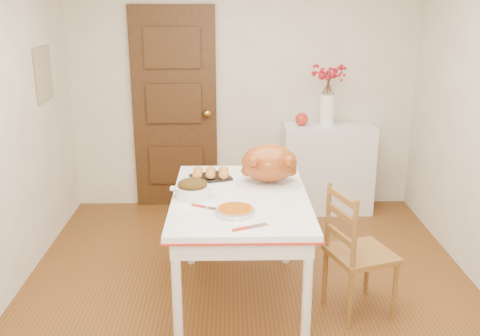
{
  "coord_description": "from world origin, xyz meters",
  "views": [
    {
      "loc": [
        -0.14,
        -3.52,
        2.14
      ],
      "look_at": [
        -0.07,
        0.05,
        1.01
      ],
      "focal_mm": 40.93,
      "sensor_mm": 36.0,
      "label": 1
    }
  ],
  "objects_px": {
    "chair_oak": "(361,251)",
    "sideboard": "(327,168)",
    "pumpkin_pie": "(235,210)",
    "kitchen_table": "(240,250)",
    "turkey_platter": "(269,165)"
  },
  "relations": [
    {
      "from": "kitchen_table",
      "to": "turkey_platter",
      "type": "bearing_deg",
      "value": 45.26
    },
    {
      "from": "kitchen_table",
      "to": "pumpkin_pie",
      "type": "height_order",
      "value": "pumpkin_pie"
    },
    {
      "from": "sideboard",
      "to": "pumpkin_pie",
      "type": "xyz_separation_m",
      "value": [
        -0.97,
        -2.11,
        0.4
      ]
    },
    {
      "from": "sideboard",
      "to": "chair_oak",
      "type": "distance_m",
      "value": 1.91
    },
    {
      "from": "kitchen_table",
      "to": "turkey_platter",
      "type": "relative_size",
      "value": 2.96
    },
    {
      "from": "sideboard",
      "to": "pumpkin_pie",
      "type": "height_order",
      "value": "sideboard"
    },
    {
      "from": "sideboard",
      "to": "turkey_platter",
      "type": "bearing_deg",
      "value": -114.51
    },
    {
      "from": "turkey_platter",
      "to": "chair_oak",
      "type": "bearing_deg",
      "value": -9.82
    },
    {
      "from": "pumpkin_pie",
      "to": "kitchen_table",
      "type": "bearing_deg",
      "value": 83.45
    },
    {
      "from": "turkey_platter",
      "to": "pumpkin_pie",
      "type": "bearing_deg",
      "value": -95.3
    },
    {
      "from": "turkey_platter",
      "to": "sideboard",
      "type": "bearing_deg",
      "value": 84.86
    },
    {
      "from": "chair_oak",
      "to": "sideboard",
      "type": "bearing_deg",
      "value": -21.33
    },
    {
      "from": "chair_oak",
      "to": "pumpkin_pie",
      "type": "distance_m",
      "value": 0.98
    },
    {
      "from": "chair_oak",
      "to": "turkey_platter",
      "type": "bearing_deg",
      "value": 42.33
    },
    {
      "from": "pumpkin_pie",
      "to": "chair_oak",
      "type": "bearing_deg",
      "value": 13.07
    }
  ]
}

